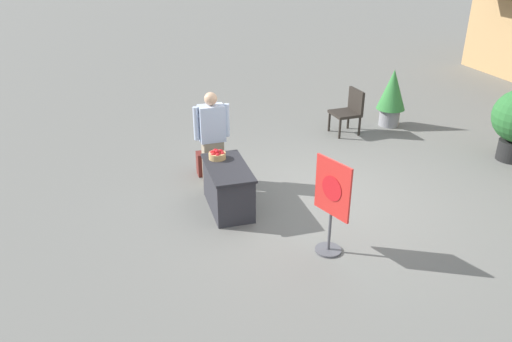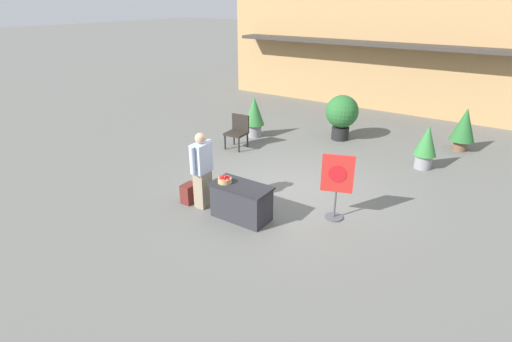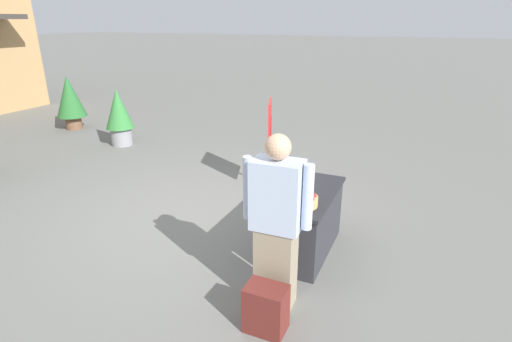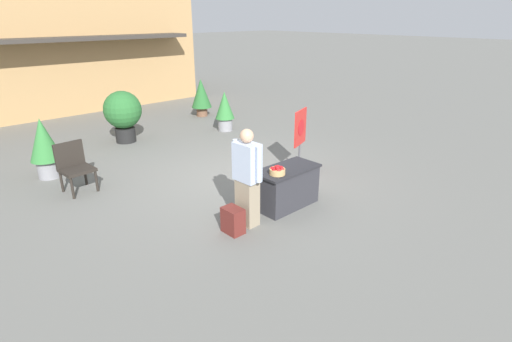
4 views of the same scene
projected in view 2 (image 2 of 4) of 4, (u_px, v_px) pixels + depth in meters
ground_plane at (288, 192)px, 9.00m from camera, size 120.00×120.00×0.00m
storefront_building at (386, 49)px, 16.93m from camera, size 11.98×5.86×4.03m
display_table at (241, 202)px, 7.83m from camera, size 1.20×0.61×0.72m
apple_basket at (225, 179)px, 7.76m from camera, size 0.27×0.27×0.16m
person_visitor at (202, 170)px, 8.11m from camera, size 0.27×0.61×1.61m
backpack at (189, 193)px, 8.50m from camera, size 0.24×0.34×0.42m
poster_board at (337, 184)px, 7.67m from camera, size 0.59×0.36×1.35m
patio_chair at (238, 130)px, 11.49m from camera, size 0.59×0.59×0.95m
potted_plant_far_left at (464, 126)px, 11.18m from camera, size 0.67×0.67×1.24m
potted_plant_near_right at (254, 114)px, 12.34m from camera, size 0.63×0.63×1.27m
potted_plant_near_left at (426, 145)px, 10.03m from camera, size 0.56×0.56×1.15m
potted_plant_far_right at (342, 114)px, 12.05m from camera, size 0.98×0.98×1.37m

